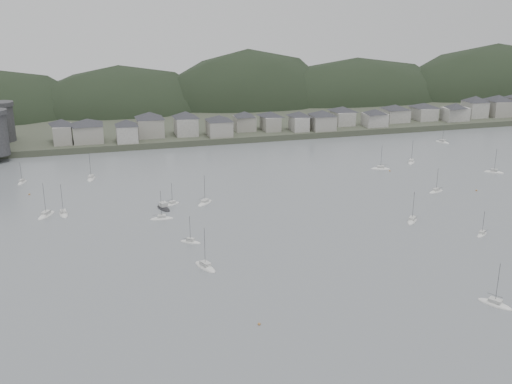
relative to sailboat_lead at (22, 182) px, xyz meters
name	(u,v)px	position (x,y,z in m)	size (l,w,h in m)	color
ground	(345,314)	(79.74, -129.08, -0.19)	(900.00, 900.00, 0.00)	slate
far_shore_land	(168,102)	(79.74, 165.92, 1.31)	(900.00, 250.00, 3.00)	#383D2D
forested_ridge	(181,128)	(84.57, 140.32, -11.47)	(851.55, 103.94, 102.57)	black
waterfront_town	(292,118)	(130.33, 54.26, 8.47)	(451.48, 28.46, 12.92)	gray
sailboat_lead	(22,182)	(0.00, 0.00, 0.00)	(4.23, 6.74, 8.84)	white
moored_fleet	(273,223)	(81.14, -69.44, -0.01)	(261.41, 171.41, 13.44)	white
motor_launch_far	(164,208)	(49.21, -45.47, 0.10)	(5.22, 8.69, 3.95)	black
mooring_buoys	(330,222)	(98.88, -73.49, -0.04)	(161.53, 125.13, 0.70)	#AE753A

